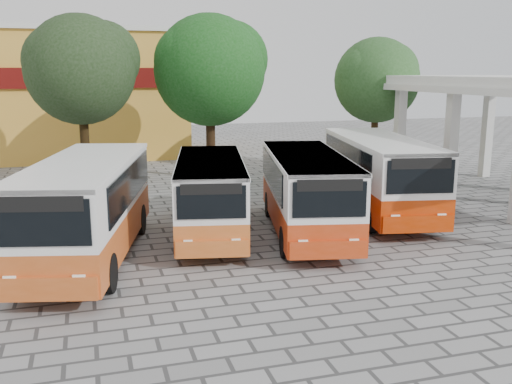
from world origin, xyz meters
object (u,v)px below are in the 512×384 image
object	(u,v)px
bus_centre_right	(307,188)
bus_centre_left	(210,191)
bus_far_right	(380,171)
bus_far_left	(87,203)

from	to	relation	value
bus_centre_right	bus_centre_left	bearing A→B (deg)	176.31
bus_centre_right	bus_far_right	bearing A→B (deg)	38.19
bus_far_left	bus_centre_left	bearing A→B (deg)	35.41
bus_centre_left	bus_far_right	size ratio (longest dim) A/B	0.88
bus_centre_left	bus_centre_right	xyz separation A→B (m)	(3.21, -0.91, 0.10)
bus_far_left	bus_centre_right	xyz separation A→B (m)	(7.34, 0.74, -0.12)
bus_centre_left	bus_centre_right	distance (m)	3.34
bus_centre_right	bus_far_right	world-z (taller)	bus_far_right
bus_far_left	bus_centre_right	size ratio (longest dim) A/B	1.08
bus_far_left	bus_centre_right	bearing A→B (deg)	19.32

